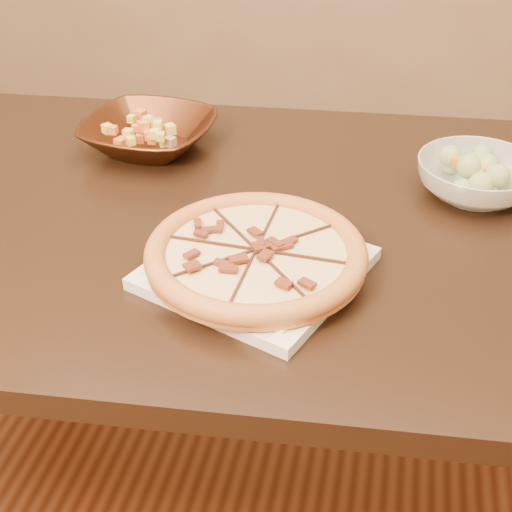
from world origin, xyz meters
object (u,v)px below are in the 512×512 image
object	(u,v)px
bronze_bowl	(149,134)
salad_bowl	(477,179)
plate	(256,267)
pizza	(256,254)
dining_table	(232,264)

from	to	relation	value
bronze_bowl	salad_bowl	bearing A→B (deg)	-5.50
plate	bronze_bowl	size ratio (longest dim) A/B	1.43
plate	pizza	world-z (taller)	pizza
dining_table	bronze_bowl	distance (m)	0.31
dining_table	pizza	xyz separation A→B (m)	(0.08, -0.16, 0.14)
dining_table	plate	size ratio (longest dim) A/B	4.15
plate	pizza	distance (m)	0.02
pizza	salad_bowl	distance (m)	0.43
pizza	bronze_bowl	xyz separation A→B (m)	(-0.28, 0.36, -0.00)
pizza	salad_bowl	bearing A→B (deg)	43.67
dining_table	plate	xyz separation A→B (m)	(0.08, -0.16, 0.12)
dining_table	plate	bearing A→B (deg)	-64.44
dining_table	bronze_bowl	bearing A→B (deg)	136.30
dining_table	pizza	world-z (taller)	pizza
dining_table	salad_bowl	distance (m)	0.43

